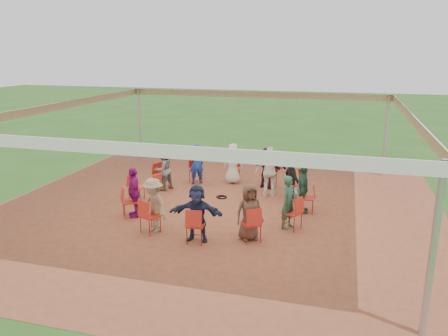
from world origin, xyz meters
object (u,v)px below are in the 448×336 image
(chair_1, at_px, (296,184))
(person_seated_7, at_px, (153,205))
(chair_9, at_px, (196,225))
(person_seated_9, at_px, (249,212))
(chair_11, at_px, (292,213))
(standing_person, at_px, (270,172))
(person_seated_2, at_px, (267,168))
(person_seated_5, at_px, (163,169))
(person_seated_10, at_px, (289,202))
(person_seated_3, at_px, (233,163))
(person_seated_8, at_px, (197,213))
(chair_5, at_px, (161,176))
(chair_0, at_px, (307,198))
(chair_6, at_px, (136,187))
(chair_4, at_px, (196,171))
(chair_3, at_px, (234,170))
(person_seated_0, at_px, (303,189))
(person_seated_4, at_px, (196,164))
(person_seated_1, at_px, (293,176))
(cable_coil, at_px, (222,197))
(chair_8, at_px, (150,216))
(chair_10, at_px, (251,224))
(laptop, at_px, (297,190))
(person_seated_6, at_px, (134,192))
(chair_7, at_px, (130,202))

(chair_1, xyz_separation_m, person_seated_7, (-3.23, -3.72, 0.27))
(chair_9, distance_m, person_seated_9, 1.35)
(chair_11, distance_m, standing_person, 2.76)
(person_seated_2, bearing_deg, chair_1, 170.02)
(person_seated_5, bearing_deg, person_seated_10, 90.00)
(person_seated_3, xyz_separation_m, standing_person, (1.50, -1.08, 0.10))
(person_seated_8, bearing_deg, chair_5, 120.78)
(chair_0, height_order, chair_6, same)
(chair_4, distance_m, person_seated_8, 4.93)
(person_seated_3, distance_m, person_seated_5, 2.49)
(chair_6, xyz_separation_m, person_seated_9, (4.01, -1.86, 0.27))
(chair_3, xyz_separation_m, chair_4, (-1.27, -0.45, 0.00))
(person_seated_7, relative_size, person_seated_8, 1.00)
(person_seated_0, bearing_deg, person_seated_7, 120.00)
(person_seated_4, bearing_deg, chair_9, 74.64)
(person_seated_2, distance_m, standing_person, 0.88)
(chair_11, relative_size, person_seated_1, 0.63)
(standing_person, height_order, cable_coil, standing_person)
(chair_1, bearing_deg, chair_0, 165.00)
(chair_0, xyz_separation_m, person_seated_5, (-4.85, 0.88, 0.27))
(person_seated_7, xyz_separation_m, person_seated_10, (3.32, 1.17, 0.00))
(chair_8, relative_size, chair_10, 1.00)
(person_seated_1, relative_size, person_seated_5, 1.00)
(person_seated_2, xyz_separation_m, person_seated_3, (-1.27, 0.24, 0.00))
(chair_10, relative_size, person_seated_0, 0.63)
(chair_11, bearing_deg, person_seated_7, 133.65)
(chair_4, relative_size, chair_5, 1.00)
(person_seated_5, distance_m, laptop, 4.66)
(chair_9, height_order, person_seated_3, person_seated_3)
(chair_4, bearing_deg, standing_person, 130.49)
(person_seated_5, distance_m, cable_coil, 2.26)
(person_seated_1, height_order, person_seated_5, same)
(person_seated_3, bearing_deg, chair_0, 136.35)
(chair_8, distance_m, person_seated_7, 0.30)
(standing_person, bearing_deg, chair_9, 62.91)
(person_seated_6, bearing_deg, person_seated_10, 60.00)
(chair_4, distance_m, chair_9, 5.04)
(chair_6, height_order, person_seated_6, person_seated_6)
(person_seated_1, bearing_deg, chair_9, 120.78)
(chair_10, height_order, person_seated_10, person_seated_10)
(chair_6, height_order, cable_coil, chair_6)
(chair_8, height_order, person_seated_6, person_seated_6)
(person_seated_6, height_order, person_seated_7, same)
(person_seated_4, relative_size, laptop, 3.90)
(person_seated_2, height_order, laptop, person_seated_2)
(chair_5, height_order, person_seated_5, person_seated_5)
(chair_10, bearing_deg, chair_7, 135.00)
(laptop, bearing_deg, chair_7, 105.86)
(chair_3, distance_m, chair_11, 4.52)
(chair_5, relative_size, person_seated_7, 0.63)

